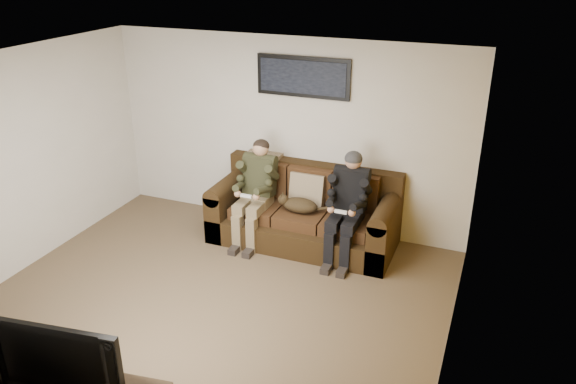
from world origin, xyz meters
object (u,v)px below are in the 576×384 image
at_px(cat, 299,205).
at_px(framed_poster, 303,77).
at_px(sofa, 306,214).
at_px(person_right, 348,200).
at_px(person_left, 256,186).
at_px(television, 61,353).

bearing_deg(cat, framed_poster, 106.37).
distance_m(sofa, person_right, 0.76).
xyz_separation_m(person_left, person_right, (1.24, 0.00, 0.00)).
height_order(sofa, person_left, person_left).
relative_size(sofa, television, 2.09).
xyz_separation_m(framed_poster, television, (-0.39, -4.17, -1.28)).
bearing_deg(person_left, sofa, 18.04).
distance_m(person_right, framed_poster, 1.67).
bearing_deg(person_right, television, -108.67).
relative_size(sofa, framed_poster, 1.92).
xyz_separation_m(sofa, person_right, (0.62, -0.20, 0.39)).
bearing_deg(cat, sofa, 79.66).
relative_size(sofa, person_left, 1.80).
height_order(person_left, framed_poster, framed_poster).
xyz_separation_m(person_left, cat, (0.59, 0.02, -0.18)).
xyz_separation_m(cat, television, (-0.56, -3.60, 0.24)).
distance_m(cat, framed_poster, 1.63).
relative_size(person_right, framed_poster, 1.08).
bearing_deg(framed_poster, cat, -73.63).
bearing_deg(television, person_left, 82.79).
xyz_separation_m(sofa, framed_poster, (-0.20, 0.38, 1.73)).
xyz_separation_m(person_right, television, (-1.21, -3.58, 0.05)).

